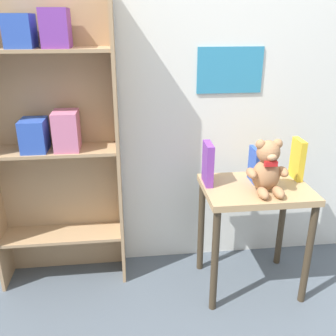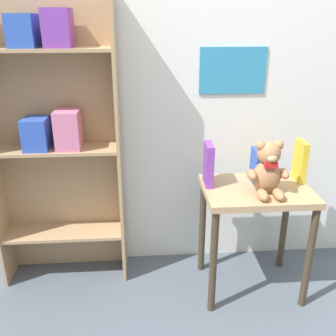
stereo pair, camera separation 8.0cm
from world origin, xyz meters
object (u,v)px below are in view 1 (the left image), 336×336
(teddy_bear, at_px, (267,169))
(book_standing_blue, at_px, (253,165))
(display_table, at_px, (254,205))
(book_standing_yellow, at_px, (298,159))
(bookshelf_side, at_px, (53,132))
(book_standing_purple, at_px, (208,164))

(teddy_bear, xyz_separation_m, book_standing_blue, (-0.02, 0.14, -0.03))
(display_table, xyz_separation_m, book_standing_yellow, (0.26, 0.09, 0.23))
(display_table, relative_size, book_standing_yellow, 2.82)
(display_table, distance_m, book_standing_blue, 0.23)
(book_standing_blue, bearing_deg, bookshelf_side, 170.85)
(bookshelf_side, relative_size, book_standing_purple, 7.13)
(display_table, xyz_separation_m, book_standing_blue, (0.00, 0.07, 0.22))
(book_standing_purple, bearing_deg, book_standing_blue, 1.63)
(display_table, bearing_deg, bookshelf_side, 167.45)
(teddy_bear, relative_size, book_standing_blue, 1.47)
(book_standing_blue, bearing_deg, display_table, -90.27)
(bookshelf_side, height_order, book_standing_purple, bookshelf_side)
(teddy_bear, height_order, book_standing_blue, teddy_bear)
(teddy_bear, bearing_deg, bookshelf_side, 164.47)
(bookshelf_side, xyz_separation_m, book_standing_blue, (1.11, -0.17, -0.18))
(bookshelf_side, xyz_separation_m, teddy_bear, (1.13, -0.31, -0.14))
(display_table, bearing_deg, book_standing_purple, 164.68)
(display_table, height_order, book_standing_purple, book_standing_purple)
(bookshelf_side, relative_size, teddy_bear, 5.81)
(book_standing_blue, xyz_separation_m, book_standing_yellow, (0.26, 0.01, 0.02))
(book_standing_blue, height_order, book_standing_yellow, book_standing_yellow)
(book_standing_purple, distance_m, book_standing_blue, 0.26)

